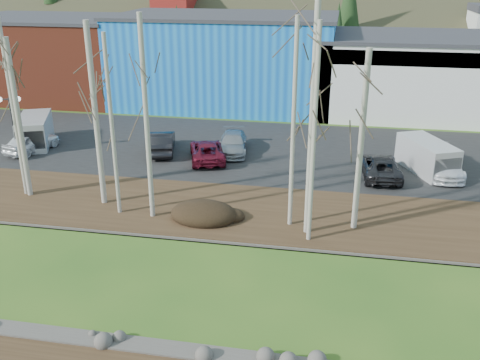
% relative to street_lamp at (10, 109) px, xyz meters
% --- Properties ---
extents(near_bank_rocks, '(80.00, 0.80, 0.50)m').
position_rel_street_lamp_xyz_m(near_bank_rocks, '(17.29, -17.83, -3.32)').
color(near_bank_rocks, '#47423D').
rests_on(near_bank_rocks, ground).
extents(river, '(80.00, 8.00, 0.90)m').
position_rel_street_lamp_xyz_m(river, '(17.29, -13.73, -3.32)').
color(river, black).
rests_on(river, ground).
extents(far_bank_rocks, '(80.00, 0.80, 0.46)m').
position_rel_street_lamp_xyz_m(far_bank_rocks, '(17.29, -9.63, -3.32)').
color(far_bank_rocks, '#47423D').
rests_on(far_bank_rocks, ground).
extents(far_bank, '(80.00, 7.00, 0.15)m').
position_rel_street_lamp_xyz_m(far_bank, '(17.29, -6.43, -3.25)').
color(far_bank, '#382616').
rests_on(far_bank, ground).
extents(parking_lot, '(80.00, 14.00, 0.14)m').
position_rel_street_lamp_xyz_m(parking_lot, '(17.29, 4.07, -3.25)').
color(parking_lot, black).
rests_on(parking_lot, ground).
extents(building_brick, '(16.32, 12.24, 7.80)m').
position_rel_street_lamp_xyz_m(building_brick, '(-6.71, 18.07, 0.58)').
color(building_brick, maroon).
rests_on(building_brick, ground).
extents(building_blue, '(20.40, 12.24, 8.30)m').
position_rel_street_lamp_xyz_m(building_blue, '(11.29, 18.07, 0.83)').
color(building_blue, blue).
rests_on(building_blue, ground).
extents(building_white, '(18.36, 12.24, 6.80)m').
position_rel_street_lamp_xyz_m(building_white, '(29.29, 18.05, 0.09)').
color(building_white, silver).
rests_on(building_white, ground).
extents(dirt_mound, '(3.51, 2.48, 0.69)m').
position_rel_street_lamp_xyz_m(dirt_mound, '(15.49, -7.84, -2.83)').
color(dirt_mound, black).
rests_on(dirt_mound, far_bank).
extents(birch_0, '(0.28, 0.28, 8.86)m').
position_rel_street_lamp_xyz_m(birch_0, '(4.88, -6.57, 1.25)').
color(birch_0, '#B3ADA1').
rests_on(birch_0, far_bank).
extents(birch_1, '(0.22, 0.22, 9.89)m').
position_rel_street_lamp_xyz_m(birch_1, '(4.57, -6.45, 1.77)').
color(birch_1, '#B3ADA1').
rests_on(birch_1, far_bank).
extents(birch_2, '(0.30, 0.30, 9.79)m').
position_rel_street_lamp_xyz_m(birch_2, '(9.52, -6.78, 1.72)').
color(birch_2, '#B3ADA1').
rests_on(birch_2, far_bank).
extents(birch_3, '(0.21, 0.21, 9.36)m').
position_rel_street_lamp_xyz_m(birch_3, '(10.85, -7.83, 1.51)').
color(birch_3, '#B3ADA1').
rests_on(birch_3, far_bank).
extents(birch_4, '(0.25, 0.25, 10.30)m').
position_rel_street_lamp_xyz_m(birch_4, '(12.74, -7.95, 1.98)').
color(birch_4, '#B3ADA1').
rests_on(birch_4, far_bank).
extents(birch_5, '(0.22, 0.22, 10.25)m').
position_rel_street_lamp_xyz_m(birch_5, '(19.94, -7.59, 1.95)').
color(birch_5, '#B3ADA1').
rests_on(birch_5, far_bank).
extents(birch_6, '(0.21, 0.21, 10.19)m').
position_rel_street_lamp_xyz_m(birch_6, '(20.99, -9.06, 1.92)').
color(birch_6, '#B3ADA1').
rests_on(birch_6, far_bank).
extents(birch_7, '(0.27, 0.27, 11.82)m').
position_rel_street_lamp_xyz_m(birch_7, '(20.84, -8.28, 2.74)').
color(birch_7, '#B3ADA1').
rests_on(birch_7, far_bank).
extents(birch_8, '(0.29, 0.29, 8.89)m').
position_rel_street_lamp_xyz_m(birch_8, '(23.16, -7.38, 1.27)').
color(birch_8, '#B3ADA1').
rests_on(birch_8, far_bank).
extents(street_lamp, '(1.48, 0.75, 4.05)m').
position_rel_street_lamp_xyz_m(street_lamp, '(0.00, 0.00, 0.00)').
color(street_lamp, '#262628').
rests_on(street_lamp, parking_lot).
extents(car_0, '(2.78, 4.51, 1.43)m').
position_rel_street_lamp_xyz_m(car_0, '(0.83, 0.59, -2.47)').
color(car_0, white).
rests_on(car_0, parking_lot).
extents(car_1, '(2.74, 4.88, 1.52)m').
position_rel_street_lamp_xyz_m(car_1, '(9.99, 2.08, -2.42)').
color(car_1, black).
rests_on(car_1, parking_lot).
extents(car_2, '(3.51, 5.19, 1.32)m').
position_rel_street_lamp_xyz_m(car_2, '(13.49, 1.11, -2.52)').
color(car_2, maroon).
rests_on(car_2, parking_lot).
extents(car_3, '(2.57, 4.88, 1.35)m').
position_rel_street_lamp_xyz_m(car_3, '(14.89, 3.00, -2.51)').
color(car_3, '#909497').
rests_on(car_3, parking_lot).
extents(car_4, '(2.63, 4.99, 1.34)m').
position_rel_street_lamp_xyz_m(car_4, '(24.81, 0.06, -2.51)').
color(car_4, '#28272A').
rests_on(car_4, parking_lot).
extents(car_5, '(2.37, 5.12, 1.45)m').
position_rel_street_lamp_xyz_m(car_5, '(28.66, 1.24, -2.46)').
color(car_5, white).
rests_on(car_5, parking_lot).
extents(van_white, '(3.60, 4.95, 2.00)m').
position_rel_street_lamp_xyz_m(van_white, '(27.83, 1.43, -2.18)').
color(van_white, silver).
rests_on(van_white, parking_lot).
extents(van_grey, '(3.70, 5.21, 2.10)m').
position_rel_street_lamp_xyz_m(van_grey, '(0.37, 1.89, -2.13)').
color(van_grey, '#B6B9BB').
rests_on(van_grey, parking_lot).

